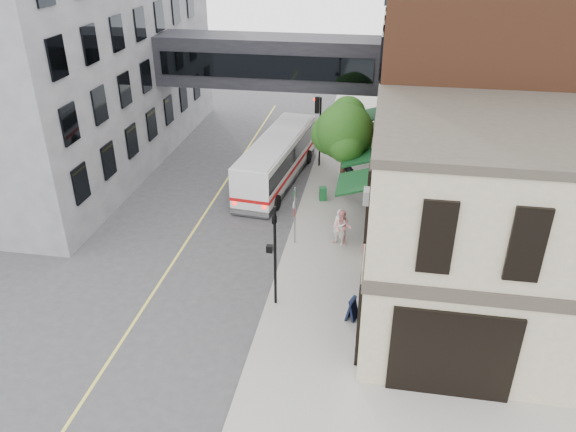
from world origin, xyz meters
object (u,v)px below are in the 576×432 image
at_px(bus, 277,158).
at_px(pedestrian_b, 342,228).
at_px(newspaper_box, 323,194).
at_px(pedestrian_a, 339,227).
at_px(pedestrian_c, 348,179).
at_px(sandwich_board, 352,309).

relative_size(bus, pedestrian_b, 5.60).
relative_size(bus, newspaper_box, 13.00).
xyz_separation_m(pedestrian_a, pedestrian_c, (-0.03, 6.08, -0.13)).
relative_size(pedestrian_a, pedestrian_c, 1.17).
height_order(pedestrian_a, newspaper_box, pedestrian_a).
relative_size(pedestrian_b, pedestrian_c, 1.17).
bearing_deg(pedestrian_b, pedestrian_c, 99.59).
distance_m(pedestrian_c, sandwich_board, 11.94).
height_order(pedestrian_c, newspaper_box, pedestrian_c).
bearing_deg(bus, newspaper_box, -38.17).
bearing_deg(sandwich_board, bus, 132.02).
distance_m(bus, pedestrian_c, 4.57).
bearing_deg(pedestrian_b, pedestrian_a, 164.73).
bearing_deg(pedestrian_c, pedestrian_a, -65.57).
bearing_deg(bus, sandwich_board, -67.05).
distance_m(pedestrian_b, newspaper_box, 5.00).
xyz_separation_m(pedestrian_c, newspaper_box, (-1.31, -1.39, -0.39)).
bearing_deg(pedestrian_b, newspaper_box, 115.32).
xyz_separation_m(bus, sandwich_board, (5.48, -12.93, -0.89)).
height_order(newspaper_box, sandwich_board, sandwich_board).
height_order(bus, pedestrian_a, bus).
height_order(pedestrian_b, pedestrian_c, pedestrian_b).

